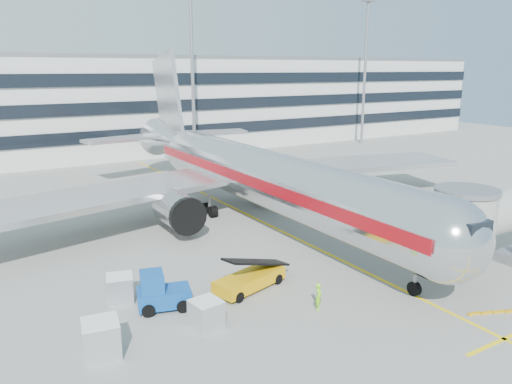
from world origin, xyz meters
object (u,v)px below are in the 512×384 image
cargo_container_right (120,288)px  ramp_worker (319,296)px  main_jet (251,173)px  cargo_container_left (101,338)px  baggage_tug (160,293)px  cargo_container_front (206,314)px  belt_loader (250,279)px

cargo_container_right → ramp_worker: (9.50, -7.03, -0.00)m
main_jet → cargo_container_left: 24.75m
baggage_tug → cargo_container_front: 3.63m
ramp_worker → cargo_container_left: bearing=124.5°
baggage_tug → main_jet: bearing=43.6°
main_jet → ramp_worker: bearing=-108.8°
cargo_container_right → cargo_container_front: size_ratio=1.10×
belt_loader → baggage_tug: bearing=175.9°
baggage_tug → cargo_container_left: baggage_tug is taller
cargo_container_left → cargo_container_front: 5.52m
cargo_container_right → ramp_worker: ramp_worker is taller
main_jet → cargo_container_front: bearing=-127.2°
baggage_tug → ramp_worker: 9.17m
cargo_container_right → cargo_container_left: bearing=-114.9°
belt_loader → cargo_container_front: size_ratio=3.15×
belt_loader → ramp_worker: bearing=-65.4°
baggage_tug → ramp_worker: (7.78, -4.84, -0.18)m
main_jet → belt_loader: (-8.20, -13.69, -3.53)m
belt_loader → cargo_container_right: size_ratio=2.85×
belt_loader → cargo_container_front: belt_loader is taller
belt_loader → baggage_tug: 5.78m
cargo_container_front → ramp_worker: 6.64m
belt_loader → baggage_tug: size_ratio=1.58×
main_jet → cargo_container_left: bearing=-137.8°
cargo_container_left → cargo_container_right: cargo_container_left is taller
belt_loader → cargo_container_right: (-7.48, 2.61, 0.11)m
baggage_tug → cargo_container_front: baggage_tug is taller
belt_loader → cargo_container_right: 7.92m
baggage_tug → cargo_container_front: (1.30, -3.39, -0.19)m
ramp_worker → cargo_container_right: bearing=95.8°
cargo_container_right → main_jet: bearing=35.2°
baggage_tug → ramp_worker: baggage_tug is taller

